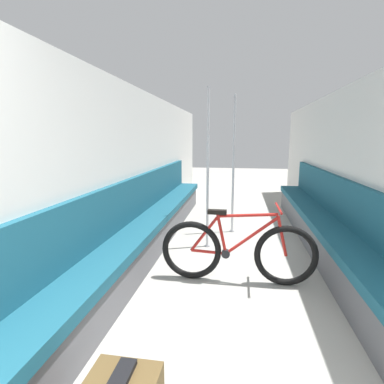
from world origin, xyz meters
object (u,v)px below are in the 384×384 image
Objects in this scene: bench_seat_row_right at (331,234)px; grab_pole_near at (233,167)px; bicycle at (237,251)px; grab_pole_far at (208,172)px; bench_seat_row_left at (150,225)px.

bench_seat_row_right is 1.73m from grab_pole_near.
bicycle is at bearing -144.63° from bench_seat_row_right.
bicycle is 0.75× the size of grab_pole_far.
grab_pole_far is at bearing 13.28° from bench_seat_row_left.
bench_seat_row_right is 3.57× the size of bicycle.
grab_pole_near is at bearing 143.55° from bench_seat_row_right.
bench_seat_row_left reaches higher than bicycle.
bench_seat_row_left is at bearing -166.72° from grab_pole_far.
bench_seat_row_right is 1.76m from grab_pole_far.
grab_pole_near reaches higher than bench_seat_row_left.
bench_seat_row_right is at bearing -36.45° from grab_pole_near.
bench_seat_row_left is at bearing -140.12° from grab_pole_near.
grab_pole_far reaches higher than bench_seat_row_left.
bench_seat_row_right is (2.38, 0.00, 0.00)m from bench_seat_row_left.
grab_pole_far reaches higher than bicycle.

